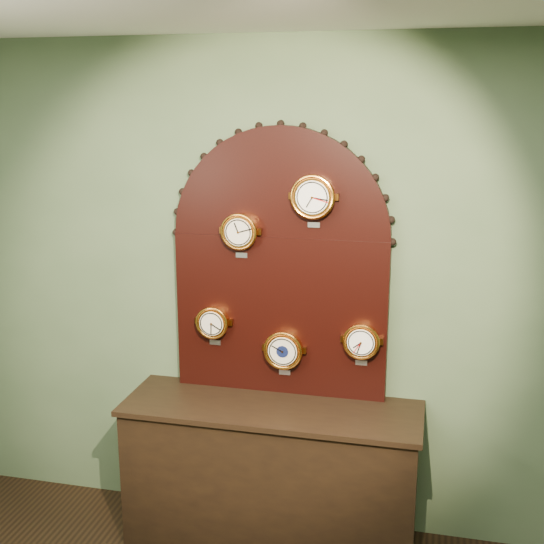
% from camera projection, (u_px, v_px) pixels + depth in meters
% --- Properties ---
extents(wall_back, '(4.00, 0.00, 4.00)m').
position_uv_depth(wall_back, '(282.00, 293.00, 3.94)').
color(wall_back, '#4D6444').
rests_on(wall_back, ground).
extents(shop_counter, '(1.60, 0.50, 0.80)m').
position_uv_depth(shop_counter, '(271.00, 477.00, 3.92)').
color(shop_counter, black).
rests_on(shop_counter, ground_plane).
extents(display_board, '(1.26, 0.06, 1.53)m').
position_uv_depth(display_board, '(280.00, 255.00, 3.84)').
color(display_board, black).
rests_on(display_board, shop_counter).
extents(roman_clock, '(0.20, 0.08, 0.26)m').
position_uv_depth(roman_clock, '(240.00, 231.00, 3.79)').
color(roman_clock, orange).
rests_on(roman_clock, display_board).
extents(arabic_clock, '(0.24, 0.08, 0.29)m').
position_uv_depth(arabic_clock, '(313.00, 197.00, 3.65)').
color(arabic_clock, orange).
rests_on(arabic_clock, display_board).
extents(hygrometer, '(0.19, 0.08, 0.24)m').
position_uv_depth(hygrometer, '(213.00, 322.00, 3.95)').
color(hygrometer, orange).
rests_on(hygrometer, display_board).
extents(barometer, '(0.22, 0.08, 0.27)m').
position_uv_depth(barometer, '(284.00, 350.00, 3.89)').
color(barometer, orange).
rests_on(barometer, display_board).
extents(tide_clock, '(0.20, 0.08, 0.25)m').
position_uv_depth(tide_clock, '(361.00, 341.00, 3.78)').
color(tide_clock, orange).
rests_on(tide_clock, display_board).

